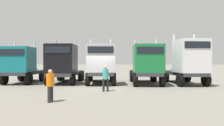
# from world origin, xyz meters

# --- Properties ---
(ground) EXTENTS (200.00, 200.00, 0.00)m
(ground) POSITION_xyz_m (0.00, 0.00, 0.00)
(ground) COLOR slate
(semi_truck_teal) EXTENTS (2.77, 5.78, 3.96)m
(semi_truck_teal) POSITION_xyz_m (-7.61, 2.63, 1.77)
(semi_truck_teal) COLOR #333338
(semi_truck_teal) RESTS_ON ground
(semi_truck_black) EXTENTS (2.83, 6.40, 4.16)m
(semi_truck_black) POSITION_xyz_m (-3.67, 2.64, 1.87)
(semi_truck_black) COLOR #333338
(semi_truck_black) RESTS_ON ground
(semi_truck_silver) EXTENTS (3.14, 6.33, 4.14)m
(semi_truck_silver) POSITION_xyz_m (-0.20, 2.55, 1.88)
(semi_truck_silver) COLOR #333338
(semi_truck_silver) RESTS_ON ground
(semi_truck_green) EXTENTS (2.70, 6.23, 4.07)m
(semi_truck_green) POSITION_xyz_m (3.89, 2.23, 1.84)
(semi_truck_green) COLOR #333338
(semi_truck_green) RESTS_ON ground
(semi_truck_white) EXTENTS (3.24, 6.15, 4.50)m
(semi_truck_white) POSITION_xyz_m (7.46, 2.37, 2.03)
(semi_truck_white) COLOR #333338
(semi_truck_white) RESTS_ON ground
(visitor_in_hivis) EXTENTS (0.44, 0.45, 1.68)m
(visitor_in_hivis) POSITION_xyz_m (-1.90, -5.50, 0.97)
(visitor_in_hivis) COLOR #282828
(visitor_in_hivis) RESTS_ON ground
(visitor_with_camera) EXTENTS (0.46, 0.44, 1.79)m
(visitor_with_camera) POSITION_xyz_m (0.61, -1.77, 1.04)
(visitor_with_camera) COLOR black
(visitor_with_camera) RESTS_ON ground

